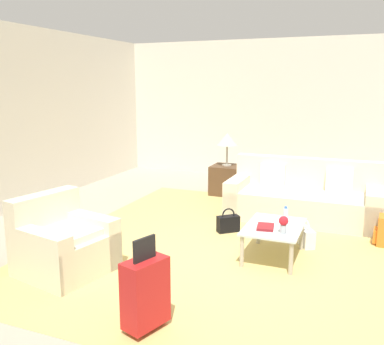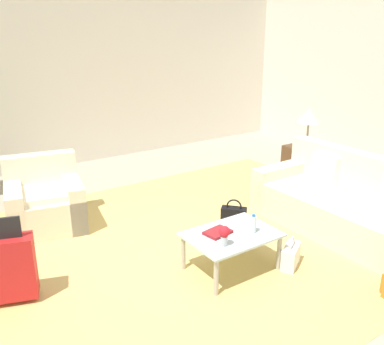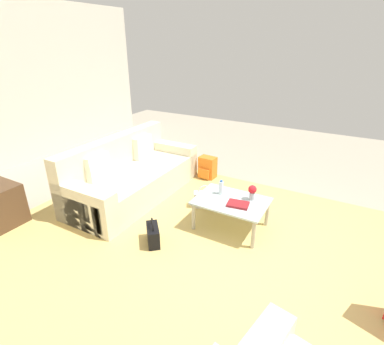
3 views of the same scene
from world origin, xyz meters
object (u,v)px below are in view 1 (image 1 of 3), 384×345
coffee_table_book (265,227)px  flower_vase (283,223)px  handbag_white (306,237)px  side_table (227,180)px  table_lamp (227,140)px  suitcase_red (145,292)px  coffee_table (274,230)px  water_bottle (286,215)px  handbag_black (228,223)px  armchair (62,246)px  couch (303,199)px

coffee_table_book → flower_vase: (-0.10, -0.23, 0.11)m
flower_vase → handbag_white: bearing=-12.3°
side_table → table_lamp: 0.79m
flower_vase → suitcase_red: bearing=154.5°
coffee_table → handbag_white: 0.68m
flower_vase → side_table: size_ratio=0.36×
coffee_table → coffee_table_book: coffee_table_book is taller
water_bottle → handbag_black: (0.50, 0.90, -0.38)m
water_bottle → flower_vase: flower_vase is taller
side_table → coffee_table_book: bearing=-154.1°
flower_vase → armchair: bearing=114.7°
handbag_black → coffee_table_book: bearing=-138.7°
coffee_table → water_bottle: 0.27m
coffee_table_book → armchair: bearing=110.4°
handbag_white → couch: bearing=10.0°
couch → flower_vase: 2.04m
side_table → coffee_table: bearing=-151.8°
armchair → table_lamp: 4.21m
table_lamp → suitcase_red: size_ratio=0.74×
couch → coffee_table_book: bearing=174.7°
couch → armchair: bearing=143.7°
armchair → side_table: armchair is taller
coffee_table_book → table_lamp: (2.92, 1.42, 0.64)m
table_lamp → handbag_white: 3.04m
couch → side_table: bearing=58.1°
armchair → handbag_black: size_ratio=2.96×
side_table → handbag_black: 2.22m
armchair → flower_vase: (1.07, -2.32, 0.24)m
side_table → table_lamp: (0.00, 0.00, 0.79)m
water_bottle → suitcase_red: (-2.20, 0.80, -0.15)m
armchair → handbag_black: bearing=-34.5°
armchair → suitcase_red: 1.63m
armchair → flower_vase: bearing=-65.3°
coffee_table_book → flower_vase: 0.27m
couch → coffee_table: size_ratio=2.51×
coffee_table_book → side_table: (2.92, 1.42, -0.15)m
couch → side_table: size_ratio=4.09×
coffee_table → suitcase_red: bearing=160.7°
coffee_table_book → coffee_table: bearing=-42.5°
coffee_table → side_table: (2.80, 1.50, -0.08)m
side_table → suitcase_red: size_ratio=0.67×
couch → armchair: size_ratio=2.20×
handbag_white → table_lamp: bearing=39.1°
water_bottle → handbag_black: bearing=61.0°
suitcase_red → coffee_table_book: bearing=-18.3°
coffee_table_book → handbag_black: (0.82, 0.72, -0.30)m
coffee_table_book → suitcase_red: size_ratio=0.31×
water_bottle → coffee_table_book: water_bottle is taller
flower_vase → suitcase_red: size_ratio=0.24×
couch → coffee_table: bearing=176.8°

